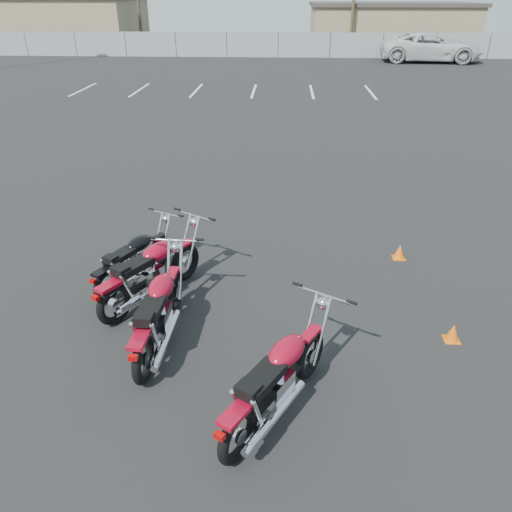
# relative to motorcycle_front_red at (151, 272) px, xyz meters

# --- Properties ---
(ground) EXTENTS (120.00, 120.00, 0.00)m
(ground) POSITION_rel_motorcycle_front_red_xyz_m (1.48, -0.18, -0.53)
(ground) COLOR black
(ground) RESTS_ON ground
(motorcycle_front_red) EXTENTS (1.63, 2.24, 1.16)m
(motorcycle_front_red) POSITION_rel_motorcycle_front_red_xyz_m (0.00, 0.00, 0.00)
(motorcycle_front_red) COLOR black
(motorcycle_front_red) RESTS_ON ground
(motorcycle_second_black) EXTENTS (1.24, 1.98, 1.00)m
(motorcycle_second_black) POSITION_rel_motorcycle_front_red_xyz_m (-0.44, 0.52, -0.08)
(motorcycle_second_black) COLOR black
(motorcycle_second_black) RESTS_ON ground
(motorcycle_third_red) EXTENTS (0.92, 2.38, 1.16)m
(motorcycle_third_red) POSITION_rel_motorcycle_front_red_xyz_m (0.39, -1.13, 0.00)
(motorcycle_third_red) COLOR black
(motorcycle_third_red) RESTS_ON ground
(motorcycle_rear_red) EXTENTS (1.60, 2.23, 1.16)m
(motorcycle_rear_red) POSITION_rel_motorcycle_front_red_xyz_m (2.10, -2.44, -0.00)
(motorcycle_rear_red) COLOR black
(motorcycle_rear_red) RESTS_ON ground
(training_cone_near) EXTENTS (0.24, 0.24, 0.28)m
(training_cone_near) POSITION_rel_motorcycle_front_red_xyz_m (4.38, 1.71, -0.39)
(training_cone_near) COLOR orange
(training_cone_near) RESTS_ON ground
(training_cone_far) EXTENTS (0.23, 0.23, 0.27)m
(training_cone_far) POSITION_rel_motorcycle_front_red_xyz_m (4.65, -0.85, -0.39)
(training_cone_far) COLOR orange
(training_cone_far) RESTS_ON ground
(chainlink_fence) EXTENTS (80.06, 0.06, 1.80)m
(chainlink_fence) POSITION_rel_motorcycle_front_red_xyz_m (1.48, 34.82, 0.37)
(chainlink_fence) COLOR gray
(chainlink_fence) RESTS_ON ground
(tan_building_west) EXTENTS (18.40, 10.40, 4.30)m
(tan_building_west) POSITION_rel_motorcycle_front_red_xyz_m (-20.52, 41.82, 1.63)
(tan_building_west) COLOR #8D7E5B
(tan_building_west) RESTS_ON ground
(tan_building_east) EXTENTS (14.40, 9.40, 3.70)m
(tan_building_east) POSITION_rel_motorcycle_front_red_xyz_m (11.48, 43.82, 1.33)
(tan_building_east) COLOR #8D7E5B
(tan_building_east) RESTS_ON ground
(parking_line_stripes) EXTENTS (15.12, 4.00, 0.01)m
(parking_line_stripes) POSITION_rel_motorcycle_front_red_xyz_m (-1.02, 19.82, -0.53)
(parking_line_stripes) COLOR silver
(parking_line_stripes) RESTS_ON ground
(white_van) EXTENTS (3.89, 8.45, 3.12)m
(white_van) POSITION_rel_motorcycle_front_red_xyz_m (12.54, 32.56, 1.03)
(white_van) COLOR silver
(white_van) RESTS_ON ground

